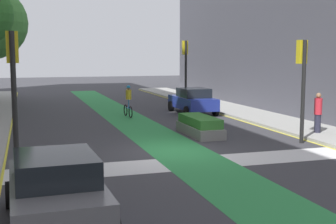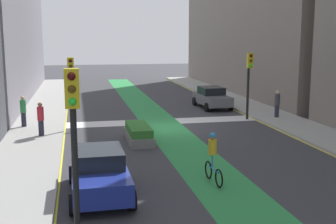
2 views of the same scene
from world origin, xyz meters
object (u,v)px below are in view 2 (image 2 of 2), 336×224
traffic_signal_near_right (71,80)px  pedestrian_sidewalk_left_a (277,104)px  traffic_signal_far_right (73,124)px  median_planter (139,134)px  car_blue_right_far (99,172)px  cyclist_in_lane (213,157)px  pedestrian_sidewalk_right_a (23,111)px  traffic_signal_near_left (249,73)px  pedestrian_sidewalk_right_b (41,119)px  car_grey_left_near (212,97)px

traffic_signal_near_right → pedestrian_sidewalk_left_a: size_ratio=2.40×
traffic_signal_near_right → traffic_signal_far_right: bearing=90.8°
pedestrian_sidewalk_left_a → median_planter: (9.60, 4.12, -0.64)m
pedestrian_sidewalk_left_a → traffic_signal_far_right: bearing=49.5°
car_blue_right_far → cyclist_in_lane: size_ratio=2.27×
traffic_signal_far_right → pedestrian_sidewalk_right_a: (2.97, -15.19, -2.11)m
traffic_signal_far_right → pedestrian_sidewalk_left_a: size_ratio=2.61×
car_blue_right_far → cyclist_in_lane: bearing=-173.5°
traffic_signal_near_left → car_blue_right_far: traffic_signal_near_left is taller
traffic_signal_near_right → traffic_signal_far_right: (-0.18, 13.66, 0.24)m
traffic_signal_near_left → pedestrian_sidewalk_right_a: (13.82, 0.03, -1.94)m
pedestrian_sidewalk_right_a → pedestrian_sidewalk_right_b: pedestrian_sidewalk_right_a is taller
car_grey_left_near → median_planter: bearing=53.8°
traffic_signal_near_right → pedestrian_sidewalk_right_b: (1.62, 1.11, -1.87)m
car_grey_left_near → pedestrian_sidewalk_right_b: bearing=33.0°
traffic_signal_far_right → cyclist_in_lane: traffic_signal_far_right is taller
traffic_signal_near_left → median_planter: size_ratio=1.32×
car_grey_left_near → pedestrian_sidewalk_left_a: pedestrian_sidewalk_left_a is taller
traffic_signal_near_left → car_blue_right_far: 15.62m
pedestrian_sidewalk_left_a → traffic_signal_near_right: bearing=5.5°
traffic_signal_far_right → cyclist_in_lane: bearing=-140.8°
traffic_signal_near_left → cyclist_in_lane: size_ratio=2.31×
traffic_signal_near_right → median_planter: 5.05m
pedestrian_sidewalk_left_a → car_grey_left_near: bearing=-62.9°
traffic_signal_far_right → car_blue_right_far: traffic_signal_far_right is taller
median_planter → traffic_signal_near_right: bearing=-41.0°
car_grey_left_near → car_blue_right_far: same height
car_blue_right_far → median_planter: car_blue_right_far is taller
traffic_signal_near_right → cyclist_in_lane: (-5.07, 9.67, -1.96)m
pedestrian_sidewalk_left_a → traffic_signal_near_left: bearing=-9.6°
traffic_signal_near_right → car_blue_right_far: traffic_signal_near_right is taller
car_blue_right_far → traffic_signal_near_left: bearing=-130.8°
traffic_signal_far_right → car_blue_right_far: size_ratio=1.08×
traffic_signal_near_left → cyclist_in_lane: 12.88m
car_grey_left_near → traffic_signal_far_right: bearing=63.7°
median_planter → cyclist_in_lane: bearing=104.6°
pedestrian_sidewalk_left_a → median_planter: bearing=23.2°
traffic_signal_near_left → traffic_signal_far_right: bearing=54.5°
car_blue_right_far → traffic_signal_near_right: bearing=-84.8°
traffic_signal_near_left → car_blue_right_far: size_ratio=1.02×
car_blue_right_far → pedestrian_sidewalk_right_b: bearing=-74.2°
traffic_signal_near_right → pedestrian_sidewalk_right_b: 2.71m
cyclist_in_lane → pedestrian_sidewalk_right_b: 10.86m
traffic_signal_near_right → traffic_signal_near_left: (-11.04, -1.56, 0.07)m
traffic_signal_far_right → car_grey_left_near: bearing=-116.3°
traffic_signal_near_left → traffic_signal_near_right: bearing=8.0°
traffic_signal_near_right → cyclist_in_lane: bearing=117.7°
traffic_signal_near_left → pedestrian_sidewalk_right_b: 13.08m
traffic_signal_near_left → median_planter: 9.29m
traffic_signal_far_right → pedestrian_sidewalk_right_b: size_ratio=2.56×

